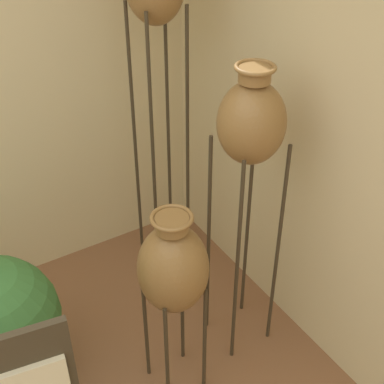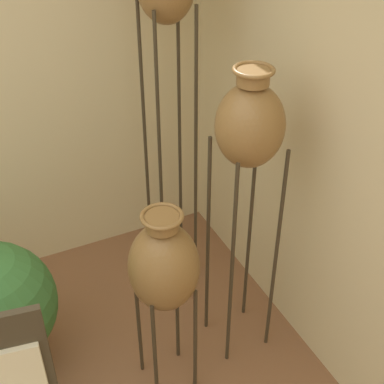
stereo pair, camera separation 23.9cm
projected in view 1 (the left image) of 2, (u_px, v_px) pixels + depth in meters
The scene contains 2 objects.
vase_stand_medium at pixel (251, 128), 2.45m from camera, with size 0.32×0.32×1.68m.
vase_stand_short at pixel (173, 269), 2.49m from camera, with size 0.34×0.34×1.13m.
Camera 1 is at (0.17, -1.02, 2.54)m, focal length 50.00 mm.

